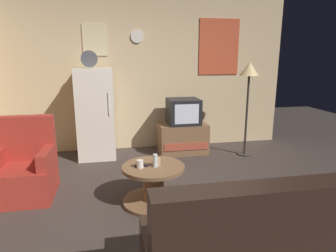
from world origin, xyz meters
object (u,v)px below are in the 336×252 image
mug_ceramic_tan (157,162)px  remote_control (142,166)px  crt_tv (183,111)px  mug_ceramic_white (140,164)px  armchair (25,169)px  fridge (96,113)px  coffee_table (153,184)px  tv_stand (183,138)px  couch (262,248)px  standing_lamp (249,76)px  wine_glass (155,161)px

mug_ceramic_tan → remote_control: size_ratio=0.60×
crt_tv → mug_ceramic_white: (-0.93, -1.79, -0.24)m
armchair → fridge: bearing=58.8°
coffee_table → mug_ceramic_tan: mug_ceramic_tan is taller
crt_tv → remote_control: size_ratio=3.60×
tv_stand → mug_ceramic_tan: 1.92m
couch → armchair: bearing=138.0°
standing_lamp → armchair: bearing=-164.2°
crt_tv → fridge: bearing=177.7°
wine_glass → mug_ceramic_white: 0.17m
coffee_table → mug_ceramic_tan: bearing=-9.6°
wine_glass → mug_ceramic_white: bearing=177.9°
mug_ceramic_white → mug_ceramic_tan: size_ratio=1.00×
mug_ceramic_white → remote_control: (0.02, 0.04, -0.03)m
tv_stand → standing_lamp: standing_lamp is taller
tv_stand → standing_lamp: bearing=-17.7°
mug_ceramic_white → armchair: armchair is taller
mug_ceramic_white → fridge: bearing=106.7°
tv_stand → mug_ceramic_white: mug_ceramic_white is taller
coffee_table → remote_control: 0.27m
fridge → crt_tv: fridge is taller
coffee_table → mug_ceramic_tan: 0.28m
wine_glass → remote_control: size_ratio=1.00×
wine_glass → armchair: size_ratio=0.16×
mug_ceramic_tan → couch: size_ratio=0.05×
armchair → couch: size_ratio=0.56×
mug_ceramic_white → remote_control: mug_ceramic_white is taller
standing_lamp → remote_control: standing_lamp is taller
crt_tv → mug_ceramic_tan: size_ratio=6.00×
coffee_table → armchair: armchair is taller
crt_tv → armchair: crt_tv is taller
standing_lamp → mug_ceramic_white: (-1.96, -1.46, -0.86)m
fridge → wine_glass: fridge is taller
mug_ceramic_white → crt_tv: bearing=62.4°
coffee_table → couch: couch is taller
wine_glass → mug_ceramic_tan: (0.03, 0.03, -0.03)m
coffee_table → wine_glass: wine_glass is taller
mug_ceramic_tan → couch: couch is taller
tv_stand → crt_tv: 0.48m
tv_stand → armchair: size_ratio=0.88×
coffee_table → mug_ceramic_white: mug_ceramic_white is taller
coffee_table → crt_tv: bearing=66.1°
coffee_table → mug_ceramic_white: bearing=-168.1°
standing_lamp → mug_ceramic_white: 2.59m
standing_lamp → armchair: standing_lamp is taller
crt_tv → tv_stand: bearing=171.7°
coffee_table → mug_ceramic_tan: (0.05, -0.01, 0.27)m
couch → coffee_table: bearing=112.9°
fridge → couch: 3.52m
standing_lamp → armchair: size_ratio=1.66×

